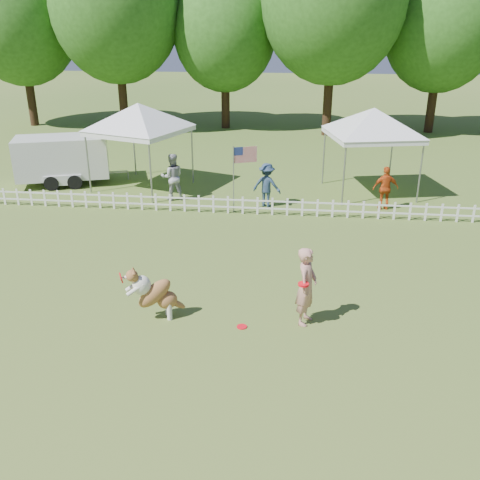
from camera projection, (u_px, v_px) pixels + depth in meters
The scene contains 17 objects.
ground at pixel (219, 321), 11.65m from camera, with size 120.00×120.00×0.00m, color #2A521A.
picket_fence at pixel (250, 206), 17.97m from camera, with size 22.00×0.08×0.60m, color silver, non-canonical shape.
handler at pixel (307, 286), 11.28m from camera, with size 0.63×0.42×1.74m, color tan.
dog at pixel (156, 293), 11.50m from camera, with size 1.22×0.41×1.26m, color brown, non-canonical shape.
frisbee_on_turf at pixel (242, 327), 11.41m from camera, with size 0.22×0.22×0.02m, color red.
canopy_tent_left at pixel (141, 147), 20.36m from camera, with size 3.08×3.08×3.18m, color white, non-canonical shape.
canopy_tent_right at pixel (370, 152), 19.78m from camera, with size 3.00×3.00×3.10m, color white, non-canonical shape.
cargo_trailer at pixel (63, 160), 21.13m from camera, with size 4.36×1.92×1.92m, color silver, non-canonical shape.
flag_pole at pixel (234, 180), 17.87m from camera, with size 0.87×0.09×2.27m, color gray, non-canonical shape.
spectator_a at pixel (172, 177), 19.26m from camera, with size 0.82×0.64×1.69m, color #A0A0A5.
spectator_b at pixel (267, 185), 18.57m from camera, with size 0.99×0.57×1.54m, color navy.
spectator_c at pixel (385, 188), 18.28m from camera, with size 0.88×0.37×1.51m, color #C24A16.
tree_far_left at pixel (22, 31), 31.36m from camera, with size 6.60×6.60×11.00m, color #265217, non-canonical shape.
tree_left at pixel (117, 22), 30.08m from camera, with size 7.40×7.40×12.00m, color #265217, non-canonical shape.
tree_center_left at pixel (225, 42), 30.78m from camera, with size 6.00×6.00×9.80m, color #265217, non-canonical shape.
tree_center_right at pixel (333, 16), 28.24m from camera, with size 7.60×7.60×12.60m, color #265217, non-canonical shape.
tree_right at pixel (440, 38), 29.40m from camera, with size 6.20×6.20×10.40m, color #265217, non-canonical shape.
Camera 1 is at (1.62, -9.99, 6.06)m, focal length 40.00 mm.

